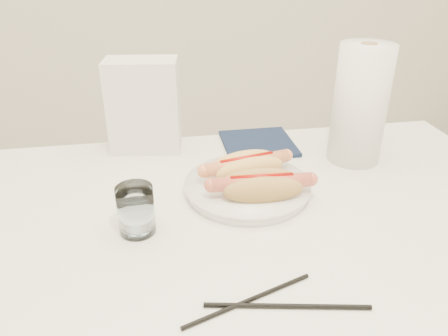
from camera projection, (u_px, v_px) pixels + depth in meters
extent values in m
cube|color=white|center=(243.00, 233.00, 0.78)|extent=(1.20, 0.80, 0.04)
cylinder|color=silver|center=(17.00, 293.00, 1.17)|extent=(0.04, 0.04, 0.71)
cylinder|color=silver|center=(390.00, 250.00, 1.33)|extent=(0.04, 0.04, 0.71)
cylinder|color=white|center=(247.00, 188.00, 0.86)|extent=(0.29, 0.29, 0.02)
ellipsoid|color=#F1BA60|center=(250.00, 169.00, 0.86)|extent=(0.15, 0.07, 0.05)
ellipsoid|color=#F1BA60|center=(243.00, 162.00, 0.89)|extent=(0.15, 0.07, 0.05)
ellipsoid|color=#F1BA60|center=(246.00, 171.00, 0.88)|extent=(0.14, 0.08, 0.03)
cylinder|color=#E68351|center=(247.00, 163.00, 0.87)|extent=(0.18, 0.07, 0.03)
cylinder|color=#990A05|center=(247.00, 158.00, 0.87)|extent=(0.11, 0.03, 0.01)
ellipsoid|color=#B88A47|center=(263.00, 190.00, 0.79)|extent=(0.15, 0.05, 0.05)
ellipsoid|color=#B88A47|center=(260.00, 181.00, 0.82)|extent=(0.15, 0.05, 0.05)
ellipsoid|color=#B88A47|center=(261.00, 191.00, 0.81)|extent=(0.14, 0.06, 0.03)
cylinder|color=#CE5E48|center=(262.00, 182.00, 0.80)|extent=(0.19, 0.04, 0.03)
cylinder|color=#990A05|center=(262.00, 177.00, 0.80)|extent=(0.12, 0.02, 0.01)
cylinder|color=white|center=(136.00, 210.00, 0.73)|extent=(0.06, 0.06, 0.09)
cylinder|color=black|center=(249.00, 300.00, 0.60)|extent=(0.20, 0.07, 0.01)
cylinder|color=black|center=(287.00, 306.00, 0.59)|extent=(0.23, 0.05, 0.01)
cube|color=silver|center=(144.00, 106.00, 1.00)|extent=(0.17, 0.11, 0.21)
cube|color=#111B35|center=(258.00, 143.00, 1.07)|extent=(0.17, 0.17, 0.01)
cylinder|color=white|center=(360.00, 105.00, 0.94)|extent=(0.15, 0.15, 0.26)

